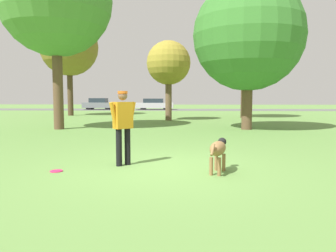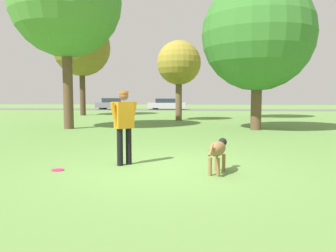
% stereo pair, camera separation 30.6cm
% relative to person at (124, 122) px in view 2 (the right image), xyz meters
% --- Properties ---
extents(ground_plane, '(120.00, 120.00, 0.00)m').
position_rel_person_xyz_m(ground_plane, '(0.85, -0.23, -0.96)').
color(ground_plane, '#608C42').
extents(far_road_strip, '(120.00, 6.00, 0.01)m').
position_rel_person_xyz_m(far_road_strip, '(0.85, 32.08, -0.95)').
color(far_road_strip, '#5B5B59').
rests_on(far_road_strip, ground_plane).
extents(person, '(0.55, 0.51, 1.63)m').
position_rel_person_xyz_m(person, '(0.00, 0.00, 0.00)').
color(person, black).
rests_on(person, ground_plane).
extents(dog, '(0.49, 1.07, 0.65)m').
position_rel_person_xyz_m(dog, '(2.01, -0.59, -0.49)').
color(dog, olive).
rests_on(dog, ground_plane).
extents(frisbee, '(0.25, 0.25, 0.02)m').
position_rel_person_xyz_m(frisbee, '(-1.24, -0.67, -0.95)').
color(frisbee, '#E52366').
rests_on(frisbee, ground_plane).
extents(tree_near_left, '(5.13, 5.13, 8.48)m').
position_rel_person_xyz_m(tree_near_left, '(-4.55, 7.95, 4.94)').
color(tree_near_left, brown).
rests_on(tree_near_left, ground_plane).
extents(tree_mid_center, '(2.82, 2.82, 5.11)m').
position_rel_person_xyz_m(tree_mid_center, '(0.27, 14.21, 2.70)').
color(tree_mid_center, brown).
rests_on(tree_mid_center, ground_plane).
extents(tree_near_right, '(5.02, 5.02, 6.80)m').
position_rel_person_xyz_m(tree_near_right, '(4.21, 8.29, 3.32)').
color(tree_near_right, brown).
rests_on(tree_near_right, ground_plane).
extents(tree_far_left, '(4.64, 4.64, 7.86)m').
position_rel_person_xyz_m(tree_far_left, '(-8.01, 19.29, 4.55)').
color(tree_far_left, '#4C3826').
rests_on(tree_far_left, ground_plane).
extents(tree_far_right, '(4.25, 4.25, 7.26)m').
position_rel_person_xyz_m(tree_far_right, '(5.52, 16.90, 4.17)').
color(tree_far_right, '#4C3826').
rests_on(tree_far_right, ground_plane).
extents(parked_car_grey, '(3.89, 1.77, 1.38)m').
position_rel_person_xyz_m(parked_car_grey, '(-9.02, 32.07, -0.28)').
color(parked_car_grey, slate).
rests_on(parked_car_grey, ground_plane).
extents(parked_car_silver, '(4.56, 1.87, 1.33)m').
position_rel_person_xyz_m(parked_car_silver, '(-2.35, 32.29, -0.30)').
color(parked_car_silver, '#B7B7BC').
rests_on(parked_car_silver, ground_plane).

